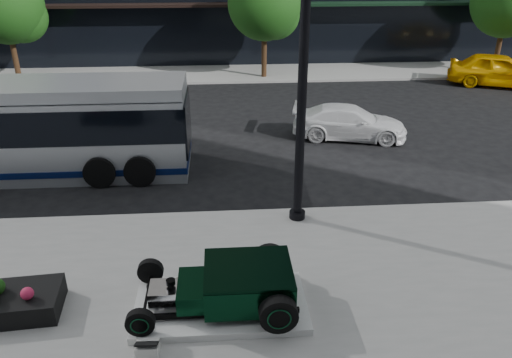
{
  "coord_description": "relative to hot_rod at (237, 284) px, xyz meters",
  "views": [
    {
      "loc": [
        -1.39,
        -13.94,
        6.73
      ],
      "look_at": [
        -0.55,
        -2.32,
        1.2
      ],
      "focal_mm": 35.0,
      "sensor_mm": 36.0,
      "label": 1
    }
  ],
  "objects": [
    {
      "name": "display_plinth",
      "position": [
        -0.33,
        -0.0,
        -0.5
      ],
      "size": [
        3.4,
        1.8,
        0.15
      ],
      "primitive_type": "cube",
      "color": "silver",
      "rests_on": "sidewalk_near"
    },
    {
      "name": "lamppost",
      "position": [
        1.72,
        3.51,
        2.94
      ],
      "size": [
        0.42,
        0.42,
        7.61
      ],
      "color": "black",
      "rests_on": "sidewalk_near"
    },
    {
      "name": "hot_rod",
      "position": [
        0.0,
        0.0,
        0.0
      ],
      "size": [
        3.22,
        2.0,
        0.81
      ],
      "color": "black",
      "rests_on": "display_plinth"
    },
    {
      "name": "yellow_taxi",
      "position": [
        14.06,
        16.58,
        0.14
      ],
      "size": [
        5.27,
        3.74,
        1.67
      ],
      "primitive_type": "imported",
      "rotation": [
        0.0,
        0.0,
        1.16
      ],
      "color": "#F4B004",
      "rests_on": "ground"
    },
    {
      "name": "street_trees",
      "position": [
        2.33,
        19.09,
        3.07
      ],
      "size": [
        29.8,
        3.8,
        5.7
      ],
      "color": "black",
      "rests_on": "sidewalk_far"
    },
    {
      "name": "white_sedan",
      "position": [
        4.61,
        9.65,
        -0.08
      ],
      "size": [
        4.52,
        2.59,
        1.23
      ],
      "primitive_type": "imported",
      "rotation": [
        0.0,
        0.0,
        1.36
      ],
      "color": "white",
      "rests_on": "ground"
    },
    {
      "name": "sidewalk_far",
      "position": [
        1.19,
        20.02,
        -0.64
      ],
      "size": [
        70.0,
        4.0,
        0.12
      ],
      "primitive_type": "cube",
      "color": "gray",
      "rests_on": "ground"
    },
    {
      "name": "ground",
      "position": [
        1.19,
        6.02,
        -0.7
      ],
      "size": [
        120.0,
        120.0,
        0.0
      ],
      "primitive_type": "plane",
      "color": "black",
      "rests_on": "ground"
    },
    {
      "name": "info_plaque",
      "position": [
        -1.64,
        -1.11,
        -0.45
      ],
      "size": [
        0.41,
        0.32,
        0.31
      ],
      "color": "silver",
      "rests_on": "sidewalk_near"
    },
    {
      "name": "flower_planter",
      "position": [
        -4.61,
        0.17,
        -0.31
      ],
      "size": [
        2.32,
        1.3,
        0.73
      ],
      "color": "black",
      "rests_on": "sidewalk_near"
    }
  ]
}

